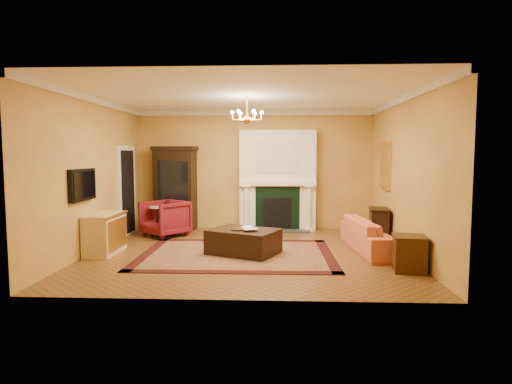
# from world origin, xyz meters

# --- Properties ---
(floor) EXTENTS (6.00, 5.50, 0.02)m
(floor) POSITION_xyz_m (0.00, 0.00, -0.01)
(floor) COLOR brown
(floor) RESTS_ON ground
(ceiling) EXTENTS (6.00, 5.50, 0.02)m
(ceiling) POSITION_xyz_m (0.00, 0.00, 3.01)
(ceiling) COLOR white
(ceiling) RESTS_ON wall_back
(wall_back) EXTENTS (6.00, 0.02, 3.00)m
(wall_back) POSITION_xyz_m (0.00, 2.76, 1.50)
(wall_back) COLOR gold
(wall_back) RESTS_ON floor
(wall_front) EXTENTS (6.00, 0.02, 3.00)m
(wall_front) POSITION_xyz_m (0.00, -2.76, 1.50)
(wall_front) COLOR gold
(wall_front) RESTS_ON floor
(wall_left) EXTENTS (0.02, 5.50, 3.00)m
(wall_left) POSITION_xyz_m (-3.01, 0.00, 1.50)
(wall_left) COLOR gold
(wall_left) RESTS_ON floor
(wall_right) EXTENTS (0.02, 5.50, 3.00)m
(wall_right) POSITION_xyz_m (3.01, 0.00, 1.50)
(wall_right) COLOR gold
(wall_right) RESTS_ON floor
(fireplace) EXTENTS (1.90, 0.70, 2.50)m
(fireplace) POSITION_xyz_m (0.60, 2.57, 1.19)
(fireplace) COLOR white
(fireplace) RESTS_ON wall_back
(crown_molding) EXTENTS (6.00, 5.50, 0.12)m
(crown_molding) POSITION_xyz_m (0.00, 0.96, 2.94)
(crown_molding) COLOR silver
(crown_molding) RESTS_ON ceiling
(doorway) EXTENTS (0.08, 1.05, 2.10)m
(doorway) POSITION_xyz_m (-2.95, 1.70, 1.05)
(doorway) COLOR silver
(doorway) RESTS_ON wall_left
(tv_panel) EXTENTS (0.09, 0.95, 0.58)m
(tv_panel) POSITION_xyz_m (-2.95, -0.60, 1.35)
(tv_panel) COLOR black
(tv_panel) RESTS_ON wall_left
(gilt_mirror) EXTENTS (0.06, 0.76, 1.05)m
(gilt_mirror) POSITION_xyz_m (2.97, 1.40, 1.65)
(gilt_mirror) COLOR gold
(gilt_mirror) RESTS_ON wall_right
(chandelier) EXTENTS (0.63, 0.55, 0.53)m
(chandelier) POSITION_xyz_m (-0.00, 0.00, 2.61)
(chandelier) COLOR gold
(chandelier) RESTS_ON ceiling
(oriental_rug) EXTENTS (3.66, 2.76, 0.01)m
(oriental_rug) POSITION_xyz_m (-0.18, -0.20, 0.01)
(oriental_rug) COLOR #430E0F
(oriental_rug) RESTS_ON floor
(china_cabinet) EXTENTS (1.06, 0.59, 2.01)m
(china_cabinet) POSITION_xyz_m (-1.98, 2.49, 1.01)
(china_cabinet) COLOR black
(china_cabinet) RESTS_ON floor
(wingback_armchair) EXTENTS (1.21, 1.21, 0.91)m
(wingback_armchair) POSITION_xyz_m (-2.02, 1.58, 0.46)
(wingback_armchair) COLOR maroon
(wingback_armchair) RESTS_ON floor
(pedestal_table) EXTENTS (0.39, 0.39, 0.69)m
(pedestal_table) POSITION_xyz_m (-2.20, 1.58, 0.40)
(pedestal_table) COLOR black
(pedestal_table) RESTS_ON floor
(commode) EXTENTS (0.49, 1.03, 0.77)m
(commode) POSITION_xyz_m (-2.73, -0.20, 0.38)
(commode) COLOR beige
(commode) RESTS_ON floor
(coral_sofa) EXTENTS (0.83, 2.23, 0.85)m
(coral_sofa) POSITION_xyz_m (2.51, 0.22, 0.43)
(coral_sofa) COLOR #DE6D46
(coral_sofa) RESTS_ON floor
(end_table) EXTENTS (0.55, 0.55, 0.56)m
(end_table) POSITION_xyz_m (2.72, -1.26, 0.28)
(end_table) COLOR #381C0F
(end_table) RESTS_ON floor
(console_table) EXTENTS (0.45, 0.69, 0.72)m
(console_table) POSITION_xyz_m (2.78, 1.06, 0.36)
(console_table) COLOR black
(console_table) RESTS_ON floor
(leather_ottoman) EXTENTS (1.49, 1.33, 0.46)m
(leather_ottoman) POSITION_xyz_m (-0.06, -0.16, 0.25)
(leather_ottoman) COLOR black
(leather_ottoman) RESTS_ON oriental_rug
(ottoman_tray) EXTENTS (0.43, 0.35, 0.03)m
(ottoman_tray) POSITION_xyz_m (-0.06, -0.20, 0.49)
(ottoman_tray) COLOR black
(ottoman_tray) RESTS_ON leather_ottoman
(book_a) EXTENTS (0.20, 0.08, 0.27)m
(book_a) POSITION_xyz_m (-0.09, -0.11, 0.64)
(book_a) COLOR gray
(book_a) RESTS_ON ottoman_tray
(book_b) EXTENTS (0.10, 0.19, 0.27)m
(book_b) POSITION_xyz_m (0.04, -0.24, 0.64)
(book_b) COLOR gray
(book_b) RESTS_ON ottoman_tray
(topiary_left) EXTENTS (0.14, 0.14, 0.38)m
(topiary_left) POSITION_xyz_m (-0.20, 2.53, 1.44)
(topiary_left) COLOR #9C9275
(topiary_left) RESTS_ON fireplace
(topiary_right) EXTENTS (0.14, 0.14, 0.39)m
(topiary_right) POSITION_xyz_m (1.29, 2.53, 1.44)
(topiary_right) COLOR #9C9275
(topiary_right) RESTS_ON fireplace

